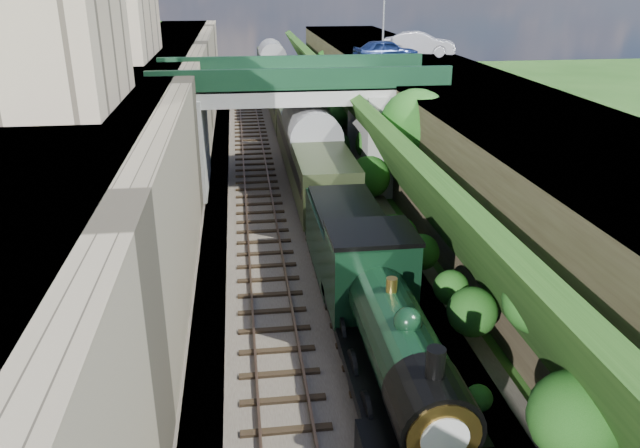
% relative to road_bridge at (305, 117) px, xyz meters
% --- Properties ---
extents(trackbed, '(10.00, 90.00, 0.20)m').
position_rel_road_bridge_xyz_m(trackbed, '(-0.94, -4.00, -3.98)').
color(trackbed, '#473F38').
rests_on(trackbed, ground).
extents(retaining_wall, '(1.00, 90.00, 7.00)m').
position_rel_road_bridge_xyz_m(retaining_wall, '(-6.44, -4.00, -0.58)').
color(retaining_wall, '#756B56').
rests_on(retaining_wall, ground).
extents(street_plateau_left, '(6.00, 90.00, 7.00)m').
position_rel_road_bridge_xyz_m(street_plateau_left, '(-9.94, -4.00, -0.58)').
color(street_plateau_left, '#262628').
rests_on(street_plateau_left, ground).
extents(street_plateau_right, '(8.00, 90.00, 6.25)m').
position_rel_road_bridge_xyz_m(street_plateau_right, '(8.56, -4.00, -0.95)').
color(street_plateau_right, '#262628').
rests_on(street_plateau_right, ground).
extents(embankment_slope, '(4.78, 90.00, 6.46)m').
position_rel_road_bridge_xyz_m(embankment_slope, '(3.89, -5.19, -1.57)').
color(embankment_slope, '#1E4714').
rests_on(embankment_slope, ground).
extents(track_left, '(2.50, 90.00, 0.20)m').
position_rel_road_bridge_xyz_m(track_left, '(-2.94, -4.00, -3.83)').
color(track_left, black).
rests_on(track_left, trackbed).
extents(track_right, '(2.50, 90.00, 0.20)m').
position_rel_road_bridge_xyz_m(track_right, '(0.26, -4.00, -3.83)').
color(track_right, black).
rests_on(track_right, trackbed).
extents(road_bridge, '(16.00, 6.40, 7.25)m').
position_rel_road_bridge_xyz_m(road_bridge, '(0.00, 0.00, 0.00)').
color(road_bridge, gray).
rests_on(road_bridge, ground).
extents(building_far, '(5.00, 10.00, 6.00)m').
position_rel_road_bridge_xyz_m(building_far, '(-11.44, 6.00, 5.92)').
color(building_far, gray).
rests_on(building_far, street_plateau_left).
extents(building_near, '(4.00, 8.00, 4.00)m').
position_rel_road_bridge_xyz_m(building_near, '(-10.44, -10.00, 4.92)').
color(building_near, gray).
rests_on(building_near, street_plateau_left).
extents(tree, '(3.60, 3.80, 6.60)m').
position_rel_road_bridge_xyz_m(tree, '(4.97, -5.79, 0.57)').
color(tree, black).
rests_on(tree, ground).
extents(lamppost, '(0.87, 0.15, 6.00)m').
position_rel_road_bridge_xyz_m(lamppost, '(6.36, 8.22, 5.49)').
color(lamppost, gray).
rests_on(lamppost, street_plateau_right).
extents(car_blue, '(4.74, 2.66, 1.52)m').
position_rel_road_bridge_xyz_m(car_blue, '(6.24, 6.81, 2.94)').
color(car_blue, '#122151').
rests_on(car_blue, street_plateau_right).
extents(car_silver, '(5.48, 3.29, 1.71)m').
position_rel_road_bridge_xyz_m(car_silver, '(9.53, 10.23, 3.03)').
color(car_silver, '#A4A3A8').
rests_on(car_silver, street_plateau_right).
extents(locomotive, '(3.10, 10.22, 3.83)m').
position_rel_road_bridge_xyz_m(locomotive, '(0.26, -20.34, -2.18)').
color(locomotive, black).
rests_on(locomotive, trackbed).
extents(tender, '(2.70, 6.00, 3.05)m').
position_rel_road_bridge_xyz_m(tender, '(0.26, -12.97, -2.46)').
color(tender, black).
rests_on(tender, trackbed).
extents(coach_front, '(2.90, 18.00, 3.70)m').
position_rel_road_bridge_xyz_m(coach_front, '(0.26, -0.37, -2.03)').
color(coach_front, black).
rests_on(coach_front, trackbed).
extents(coach_middle, '(2.90, 18.00, 3.70)m').
position_rel_road_bridge_xyz_m(coach_middle, '(0.26, 18.43, -2.03)').
color(coach_middle, black).
rests_on(coach_middle, trackbed).
extents(coach_rear, '(2.90, 18.00, 3.70)m').
position_rel_road_bridge_xyz_m(coach_rear, '(0.26, 37.23, -2.03)').
color(coach_rear, black).
rests_on(coach_rear, trackbed).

